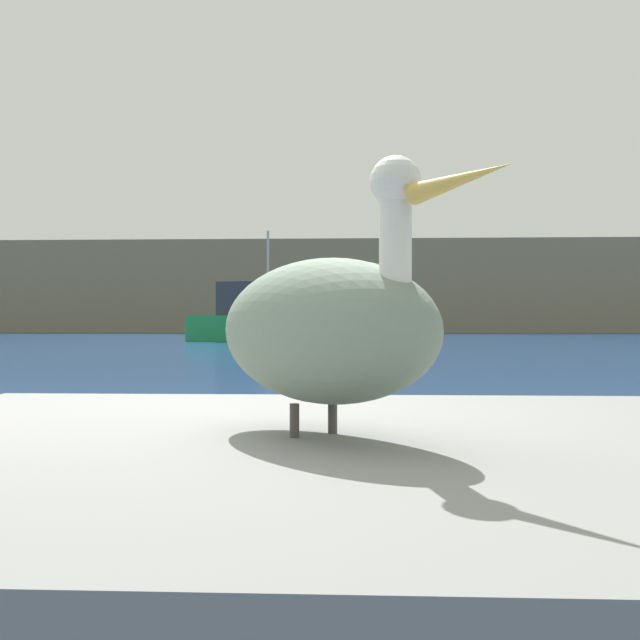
# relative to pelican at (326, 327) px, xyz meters

# --- Properties ---
(ground_plane) EXTENTS (260.00, 260.00, 0.00)m
(ground_plane) POSITION_rel_pelican_xyz_m (-0.84, 0.98, -0.99)
(ground_plane) COLOR navy
(hillside_backdrop) EXTENTS (140.00, 11.55, 7.96)m
(hillside_backdrop) POSITION_rel_pelican_xyz_m (-0.84, 68.35, 2.99)
(hillside_backdrop) COLOR #7F755B
(hillside_backdrop) RESTS_ON ground
(pier_dock) EXTENTS (3.29, 2.75, 0.65)m
(pier_dock) POSITION_rel_pelican_xyz_m (-0.01, 0.01, -0.67)
(pier_dock) COLOR gray
(pier_dock) RESTS_ON ground
(pelican) EXTENTS (0.96, 1.08, 0.82)m
(pelican) POSITION_rel_pelican_xyz_m (0.00, 0.00, 0.00)
(pelican) COLOR gray
(pelican) RESTS_ON pier_dock
(fishing_boat_green) EXTENTS (5.42, 3.17, 5.38)m
(fishing_boat_green) POSITION_rel_pelican_xyz_m (-5.70, 35.34, 0.03)
(fishing_boat_green) COLOR #1E8C4C
(fishing_boat_green) RESTS_ON ground
(mooring_buoy) EXTENTS (0.52, 0.52, 0.52)m
(mooring_buoy) POSITION_rel_pelican_xyz_m (-0.57, 11.87, -0.73)
(mooring_buoy) COLOR #E54C19
(mooring_buoy) RESTS_ON ground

